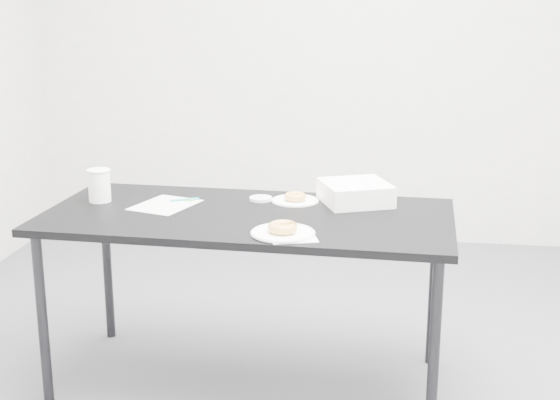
# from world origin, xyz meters

# --- Properties ---
(floor) EXTENTS (4.00, 4.00, 0.00)m
(floor) POSITION_xyz_m (0.00, 0.00, 0.00)
(floor) COLOR #515156
(floor) RESTS_ON ground
(wall_back) EXTENTS (4.00, 0.02, 2.70)m
(wall_back) POSITION_xyz_m (0.00, 2.00, 1.35)
(wall_back) COLOR silver
(wall_back) RESTS_ON floor
(table) EXTENTS (1.68, 0.85, 0.75)m
(table) POSITION_xyz_m (-0.19, -0.10, 0.70)
(table) COLOR black
(table) RESTS_ON floor
(scorecard) EXTENTS (0.29, 0.33, 0.00)m
(scorecard) POSITION_xyz_m (-0.56, -0.03, 0.75)
(scorecard) COLOR white
(scorecard) RESTS_ON table
(logo_patch) EXTENTS (0.06, 0.06, 0.00)m
(logo_patch) POSITION_xyz_m (-0.47, 0.06, 0.76)
(logo_patch) COLOR green
(logo_patch) RESTS_ON scorecard
(pen) EXTENTS (0.12, 0.06, 0.01)m
(pen) POSITION_xyz_m (-0.49, 0.05, 0.76)
(pen) COLOR #0D8894
(pen) RESTS_ON scorecard
(napkin) EXTENTS (0.21, 0.21, 0.00)m
(napkin) POSITION_xyz_m (0.03, -0.39, 0.75)
(napkin) COLOR white
(napkin) RESTS_ON table
(plate_near) EXTENTS (0.24, 0.24, 0.01)m
(plate_near) POSITION_xyz_m (-0.01, -0.37, 0.76)
(plate_near) COLOR white
(plate_near) RESTS_ON napkin
(donut_near) EXTENTS (0.13, 0.13, 0.04)m
(donut_near) POSITION_xyz_m (-0.01, -0.37, 0.78)
(donut_near) COLOR #DF9546
(donut_near) RESTS_ON plate_near
(plate_far) EXTENTS (0.20, 0.20, 0.01)m
(plate_far) POSITION_xyz_m (-0.02, 0.11, 0.76)
(plate_far) COLOR white
(plate_far) RESTS_ON table
(donut_far) EXTENTS (0.12, 0.12, 0.03)m
(donut_far) POSITION_xyz_m (-0.02, 0.11, 0.77)
(donut_far) COLOR #DF9546
(donut_far) RESTS_ON plate_far
(coffee_cup) EXTENTS (0.09, 0.09, 0.14)m
(coffee_cup) POSITION_xyz_m (-0.85, -0.01, 0.82)
(coffee_cup) COLOR white
(coffee_cup) RESTS_ON table
(cup_lid) EXTENTS (0.10, 0.10, 0.01)m
(cup_lid) POSITION_xyz_m (-0.17, 0.11, 0.76)
(cup_lid) COLOR white
(cup_lid) RESTS_ON table
(bakery_box) EXTENTS (0.35, 0.35, 0.09)m
(bakery_box) POSITION_xyz_m (0.24, 0.12, 0.80)
(bakery_box) COLOR white
(bakery_box) RESTS_ON table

